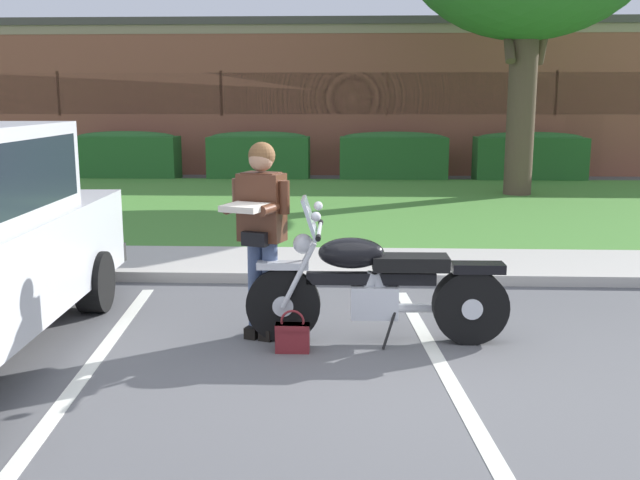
{
  "coord_description": "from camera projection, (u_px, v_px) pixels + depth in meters",
  "views": [
    {
      "loc": [
        -0.31,
        -5.27,
        2.06
      ],
      "look_at": [
        -0.59,
        0.98,
        0.85
      ],
      "focal_mm": 41.05,
      "sensor_mm": 36.0,
      "label": 1
    }
  ],
  "objects": [
    {
      "name": "hedge_right",
      "position": [
        530.0,
        155.0,
        18.52
      ],
      "size": [
        2.76,
        0.9,
        1.24
      ],
      "color": "#286028",
      "rests_on": "ground"
    },
    {
      "name": "grass_lawn",
      "position": [
        368.0,
        205.0,
        14.2
      ],
      "size": [
        60.0,
        8.8,
        0.06
      ],
      "primitive_type": "cube",
      "color": "#478433",
      "rests_on": "ground"
    },
    {
      "name": "rider_person",
      "position": [
        261.0,
        224.0,
        6.24
      ],
      "size": [
        0.55,
        0.66,
        1.7
      ],
      "color": "black",
      "rests_on": "ground"
    },
    {
      "name": "stall_stripe_0",
      "position": [
        95.0,
        360.0,
        5.85
      ],
      "size": [
        0.48,
        4.4,
        0.01
      ],
      "primitive_type": "cube",
      "rotation": [
        0.0,
        0.0,
        0.08
      ],
      "color": "silver",
      "rests_on": "ground"
    },
    {
      "name": "curb_strip",
      "position": [
        379.0,
        278.0,
        8.31
      ],
      "size": [
        60.0,
        0.2,
        0.12
      ],
      "primitive_type": "cube",
      "color": "#B7B2A8",
      "rests_on": "ground"
    },
    {
      "name": "concrete_walk",
      "position": [
        376.0,
        263.0,
        9.15
      ],
      "size": [
        60.0,
        1.5,
        0.08
      ],
      "primitive_type": "cube",
      "color": "#B7B2A8",
      "rests_on": "ground"
    },
    {
      "name": "hedge_left",
      "position": [
        127.0,
        154.0,
        18.96
      ],
      "size": [
        2.67,
        0.9,
        1.24
      ],
      "color": "#286028",
      "rests_on": "ground"
    },
    {
      "name": "motorcycle",
      "position": [
        386.0,
        286.0,
        6.22
      ],
      "size": [
        2.24,
        0.82,
        1.26
      ],
      "color": "black",
      "rests_on": "ground"
    },
    {
      "name": "hedge_center_left",
      "position": [
        259.0,
        154.0,
        18.82
      ],
      "size": [
        2.59,
        0.9,
        1.24
      ],
      "color": "#286028",
      "rests_on": "ground"
    },
    {
      "name": "hedge_center_right",
      "position": [
        393.0,
        155.0,
        18.67
      ],
      "size": [
        2.72,
        0.9,
        1.24
      ],
      "color": "#286028",
      "rests_on": "ground"
    },
    {
      "name": "brick_building",
      "position": [
        380.0,
        97.0,
        24.49
      ],
      "size": [
        26.51,
        10.26,
        4.19
      ],
      "color": "#93513D",
      "rests_on": "ground"
    },
    {
      "name": "stall_stripe_1",
      "position": [
        442.0,
        366.0,
        5.73
      ],
      "size": [
        0.48,
        4.4,
        0.01
      ],
      "primitive_type": "cube",
      "rotation": [
        0.0,
        0.0,
        0.08
      ],
      "color": "silver",
      "rests_on": "ground"
    },
    {
      "name": "ground_plane",
      "position": [
        391.0,
        375.0,
        5.55
      ],
      "size": [
        140.0,
        140.0,
        0.0
      ],
      "primitive_type": "plane",
      "color": "#565659"
    },
    {
      "name": "handbag",
      "position": [
        293.0,
        335.0,
        6.03
      ],
      "size": [
        0.28,
        0.13,
        0.36
      ],
      "color": "maroon",
      "rests_on": "ground"
    }
  ]
}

